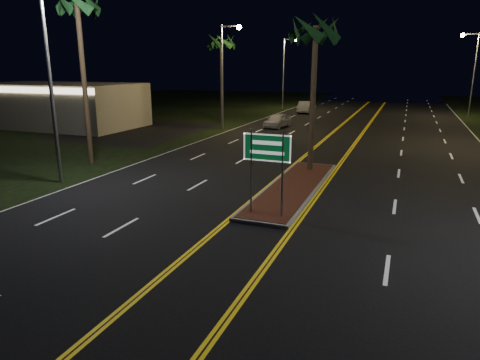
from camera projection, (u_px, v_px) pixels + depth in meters
The scene contains 14 objects.
ground at pixel (239, 246), 13.66m from camera, with size 120.00×120.00×0.00m, color black.
grass_left at pixel (67, 118), 46.67m from camera, with size 40.00×110.00×0.01m, color black.
median_island at pixel (294, 187), 19.94m from camera, with size 2.25×10.25×0.17m.
highway_sign at pixel (267, 156), 15.55m from camera, with size 1.80×0.08×3.20m.
commercial_building at pixel (60, 105), 40.24m from camera, with size 15.00×8.12×4.00m.
streetlight_left_near at pixel (55, 64), 19.51m from camera, with size 1.91×0.44×9.00m.
streetlight_left_mid at pixel (226, 65), 37.52m from camera, with size 1.91×0.44×9.00m.
streetlight_left_far at pixel (286, 65), 55.52m from camera, with size 1.91×0.44×9.00m.
streetlight_right_far at pixel (471, 65), 46.28m from camera, with size 1.91×0.44×9.00m.
palm_median at pixel (316, 30), 21.23m from camera, with size 2.40×2.40×8.30m.
palm_left_near at pixel (77, 6), 22.99m from camera, with size 2.40×2.40×9.80m.
palm_left_far at pixel (221, 43), 41.34m from camera, with size 2.40×2.40×8.80m.
car_near at pixel (277, 119), 39.78m from camera, with size 1.95×4.56×1.52m, color silver.
car_far at pixel (305, 106), 52.39m from camera, with size 2.03×4.75×1.58m, color silver.
Camera 1 is at (4.62, -11.77, 5.57)m, focal length 32.00 mm.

